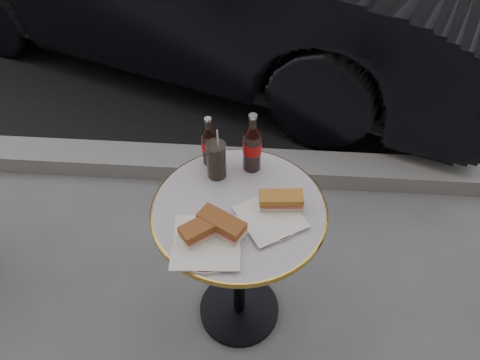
# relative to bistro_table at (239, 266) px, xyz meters

# --- Properties ---
(ground) EXTENTS (80.00, 80.00, 0.00)m
(ground) POSITION_rel_bistro_table_xyz_m (0.00, 0.00, -0.37)
(ground) COLOR slate
(ground) RESTS_ON ground
(curb) EXTENTS (40.00, 0.20, 0.12)m
(curb) POSITION_rel_bistro_table_xyz_m (0.00, 0.90, -0.32)
(curb) COLOR gray
(curb) RESTS_ON ground
(bistro_table) EXTENTS (0.62, 0.62, 0.73)m
(bistro_table) POSITION_rel_bistro_table_xyz_m (0.00, 0.00, 0.00)
(bistro_table) COLOR #BAB2C4
(bistro_table) RESTS_ON ground
(plate_left) EXTENTS (0.26, 0.26, 0.01)m
(plate_left) POSITION_rel_bistro_table_xyz_m (-0.09, -0.16, 0.37)
(plate_left) COLOR white
(plate_left) RESTS_ON bistro_table
(plate_right) EXTENTS (0.27, 0.27, 0.01)m
(plate_right) POSITION_rel_bistro_table_xyz_m (0.11, -0.04, 0.37)
(plate_right) COLOR silver
(plate_right) RESTS_ON bistro_table
(sandwich_left_a) EXTENTS (0.17, 0.15, 0.05)m
(sandwich_left_a) POSITION_rel_bistro_table_xyz_m (-0.11, -0.13, 0.41)
(sandwich_left_a) COLOR brown
(sandwich_left_a) RESTS_ON plate_left
(sandwich_left_b) EXTENTS (0.18, 0.14, 0.06)m
(sandwich_left_b) POSITION_rel_bistro_table_xyz_m (-0.05, -0.11, 0.41)
(sandwich_left_b) COLOR brown
(sandwich_left_b) RESTS_ON plate_left
(sandwich_right) EXTENTS (0.15, 0.08, 0.05)m
(sandwich_right) POSITION_rel_bistro_table_xyz_m (0.14, 0.01, 0.40)
(sandwich_right) COLOR #B6742E
(sandwich_right) RESTS_ON plate_right
(cola_bottle_left) EXTENTS (0.07, 0.07, 0.21)m
(cola_bottle_left) POSITION_rel_bistro_table_xyz_m (-0.13, 0.22, 0.47)
(cola_bottle_left) COLOR black
(cola_bottle_left) RESTS_ON bistro_table
(cola_bottle_right) EXTENTS (0.07, 0.07, 0.25)m
(cola_bottle_right) POSITION_rel_bistro_table_xyz_m (0.03, 0.20, 0.49)
(cola_bottle_right) COLOR black
(cola_bottle_right) RESTS_ON bistro_table
(cola_glass) EXTENTS (0.08, 0.08, 0.15)m
(cola_glass) POSITION_rel_bistro_table_xyz_m (-0.09, 0.15, 0.44)
(cola_glass) COLOR black
(cola_glass) RESTS_ON bistro_table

